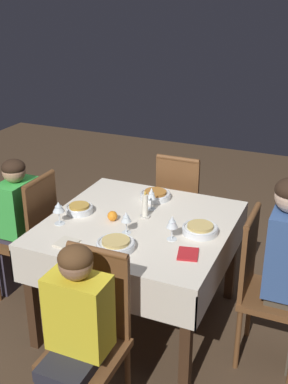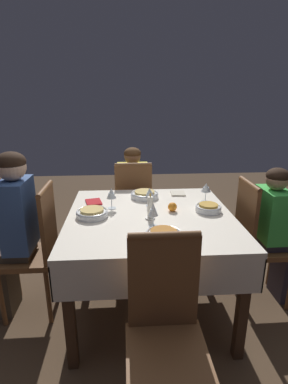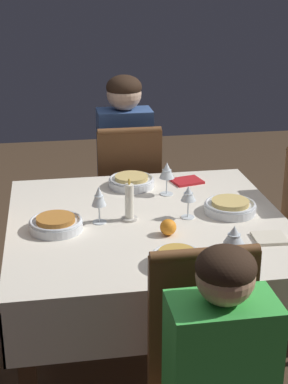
# 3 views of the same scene
# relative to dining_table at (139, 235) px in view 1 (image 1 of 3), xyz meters

# --- Properties ---
(ground_plane) EXTENTS (8.00, 8.00, 0.00)m
(ground_plane) POSITION_rel_dining_table_xyz_m (0.00, 0.00, -0.67)
(ground_plane) COLOR #4C3826
(dining_table) EXTENTS (1.16, 1.15, 0.77)m
(dining_table) POSITION_rel_dining_table_xyz_m (0.00, 0.00, 0.00)
(dining_table) COLOR silver
(dining_table) RESTS_ON ground_plane
(chair_north) EXTENTS (0.37, 0.37, 0.98)m
(chair_north) POSITION_rel_dining_table_xyz_m (0.03, 0.81, -0.14)
(chair_north) COLOR brown
(chair_north) RESTS_ON ground_plane
(chair_south) EXTENTS (0.37, 0.37, 0.98)m
(chair_south) POSITION_rel_dining_table_xyz_m (0.05, -0.81, -0.14)
(chair_south) COLOR brown
(chair_south) RESTS_ON ground_plane
(chair_east) EXTENTS (0.37, 0.37, 0.98)m
(chair_east) POSITION_rel_dining_table_xyz_m (0.82, 0.09, -0.14)
(chair_east) COLOR brown
(chair_east) RESTS_ON ground_plane
(chair_west) EXTENTS (0.37, 0.37, 0.98)m
(chair_west) POSITION_rel_dining_table_xyz_m (-0.82, 0.00, -0.14)
(chair_west) COLOR brown
(chair_west) RESTS_ON ground_plane
(person_child_green) EXTENTS (0.30, 0.33, 1.07)m
(person_child_green) POSITION_rel_dining_table_xyz_m (0.05, -0.97, -0.08)
(person_child_green) COLOR #383342
(person_child_green) RESTS_ON ground_plane
(person_child_yellow) EXTENTS (0.33, 0.30, 1.08)m
(person_child_yellow) POSITION_rel_dining_table_xyz_m (0.98, 0.09, -0.08)
(person_child_yellow) COLOR #282833
(person_child_yellow) RESTS_ON ground_plane
(bowl_north) EXTENTS (0.22, 0.22, 0.06)m
(bowl_north) POSITION_rel_dining_table_xyz_m (-0.01, 0.40, 0.12)
(bowl_north) COLOR silver
(bowl_north) RESTS_ON dining_table
(wine_glass_north) EXTENTS (0.07, 0.07, 0.16)m
(wine_glass_north) POSITION_rel_dining_table_xyz_m (0.14, 0.27, 0.21)
(wine_glass_north) COLOR white
(wine_glass_north) RESTS_ON dining_table
(bowl_south) EXTENTS (0.18, 0.18, 0.06)m
(bowl_south) POSITION_rel_dining_table_xyz_m (0.03, -0.42, 0.12)
(bowl_south) COLOR silver
(bowl_south) RESTS_ON dining_table
(wine_glass_south) EXTENTS (0.08, 0.08, 0.15)m
(wine_glass_south) POSITION_rel_dining_table_xyz_m (0.23, -0.45, 0.21)
(wine_glass_south) COLOR white
(wine_glass_south) RESTS_ON dining_table
(bowl_east) EXTENTS (0.22, 0.22, 0.06)m
(bowl_east) POSITION_rel_dining_table_xyz_m (0.36, 0.02, 0.12)
(bowl_east) COLOR silver
(bowl_east) RESTS_ON dining_table
(wine_glass_east) EXTENTS (0.06, 0.06, 0.14)m
(wine_glass_east) POSITION_rel_dining_table_xyz_m (0.17, -0.01, 0.20)
(wine_glass_east) COLOR white
(wine_glass_east) RESTS_ON dining_table
(bowl_west) EXTENTS (0.22, 0.22, 0.06)m
(bowl_west) POSITION_rel_dining_table_xyz_m (-0.38, -0.04, 0.12)
(bowl_west) COLOR silver
(bowl_west) RESTS_ON dining_table
(wine_glass_west) EXTENTS (0.06, 0.06, 0.16)m
(wine_glass_west) POSITION_rel_dining_table_xyz_m (-0.20, -0.00, 0.20)
(wine_glass_west) COLOR white
(wine_glass_west) RESTS_ON dining_table
(candle_centerpiece) EXTENTS (0.07, 0.07, 0.18)m
(candle_centerpiece) POSITION_rel_dining_table_xyz_m (-0.08, 0.01, 0.16)
(candle_centerpiece) COLOR beige
(candle_centerpiece) RESTS_ON dining_table
(orange_fruit) EXTENTS (0.06, 0.06, 0.06)m
(orange_fruit) POSITION_rel_dining_table_xyz_m (0.05, -0.16, 0.13)
(orange_fruit) COLOR orange
(orange_fruit) RESTS_ON dining_table
(napkin_red_folded) EXTENTS (0.13, 0.12, 0.01)m
(napkin_red_folded) POSITION_rel_dining_table_xyz_m (0.43, -0.27, 0.10)
(napkin_red_folded) COLOR beige
(napkin_red_folded) RESTS_ON dining_table
(napkin_spare_side) EXTENTS (0.16, 0.14, 0.01)m
(napkin_spare_side) POSITION_rel_dining_table_xyz_m (0.27, 0.42, 0.10)
(napkin_spare_side) COLOR red
(napkin_spare_side) RESTS_ON dining_table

